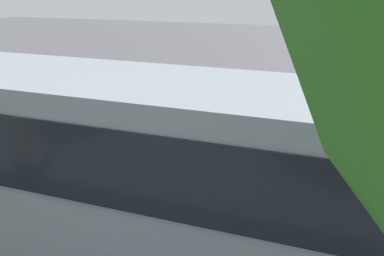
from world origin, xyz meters
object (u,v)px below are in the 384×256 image
(tour_bus, at_px, (138,184))
(parked_motorcycle_silver, at_px, (318,217))
(spectator_centre, at_px, (143,144))
(spectator_far_left, at_px, (244,163))
(spectator_left, at_px, (189,158))
(stunt_motorcycle, at_px, (149,119))

(tour_bus, xyz_separation_m, parked_motorcycle_silver, (-2.47, -2.19, -1.16))
(tour_bus, height_order, parked_motorcycle_silver, tour_bus)
(spectator_centre, bearing_deg, spectator_far_left, 178.75)
(spectator_left, bearing_deg, parked_motorcycle_silver, 165.35)
(spectator_left, distance_m, spectator_centre, 1.16)
(spectator_left, distance_m, parked_motorcycle_silver, 2.91)
(spectator_centre, height_order, stunt_motorcycle, spectator_centre)
(spectator_far_left, height_order, stunt_motorcycle, spectator_far_left)
(spectator_far_left, height_order, spectator_centre, spectator_centre)
(tour_bus, relative_size, spectator_centre, 5.72)
(spectator_centre, bearing_deg, tour_bus, 115.35)
(tour_bus, distance_m, spectator_left, 3.00)
(spectator_left, bearing_deg, tour_bus, 95.92)
(tour_bus, xyz_separation_m, spectator_left, (0.30, -2.91, -0.65))
(spectator_centre, bearing_deg, stunt_motorcycle, -66.44)
(tour_bus, relative_size, spectator_far_left, 6.27)
(spectator_centre, xyz_separation_m, stunt_motorcycle, (1.48, -3.40, -0.49))
(spectator_far_left, height_order, spectator_left, spectator_left)
(stunt_motorcycle, bearing_deg, parked_motorcycle_silver, 141.65)
(stunt_motorcycle, bearing_deg, spectator_centre, 113.56)
(tour_bus, bearing_deg, stunt_motorcycle, -65.59)
(spectator_centre, bearing_deg, spectator_left, 172.57)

